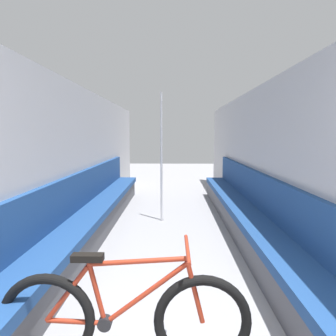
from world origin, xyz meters
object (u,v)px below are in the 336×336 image
(bicycle, at_px, (124,318))
(grab_pole_near, at_px, (161,159))
(bench_seat_row_left, at_px, (90,218))
(bench_seat_row_right, at_px, (249,219))

(bicycle, xyz_separation_m, grab_pole_near, (0.10, 3.37, 0.75))
(grab_pole_near, bearing_deg, bench_seat_row_left, -135.89)
(bench_seat_row_right, xyz_separation_m, grab_pole_near, (-1.30, 0.97, 0.78))
(bench_seat_row_right, bearing_deg, bicycle, -120.33)
(bench_seat_row_left, height_order, bicycle, bench_seat_row_left)
(bench_seat_row_left, bearing_deg, grab_pole_near, 44.11)
(bicycle, bearing_deg, bench_seat_row_left, 94.42)
(bench_seat_row_left, distance_m, bicycle, 2.56)
(bicycle, relative_size, grab_pole_near, 0.73)
(bench_seat_row_right, distance_m, bicycle, 2.78)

